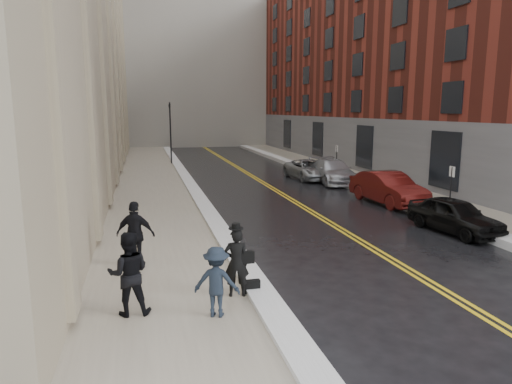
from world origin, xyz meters
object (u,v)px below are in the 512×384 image
car_silver_near (333,171)px  pedestrian_b (217,282)px  car_silver_far (309,169)px  pedestrian_c (136,234)px  car_maroon (388,188)px  pedestrian_a (129,274)px  car_black (454,215)px  pedestrian_main (236,263)px

car_silver_near → pedestrian_b: (-10.23, -17.47, 0.19)m
car_silver_far → pedestrian_c: pedestrian_c is taller
car_maroon → pedestrian_a: pedestrian_a is taller
car_black → pedestrian_b: bearing=-160.2°
car_silver_far → pedestrian_a: bearing=-124.2°
car_silver_far → pedestrian_b: size_ratio=2.96×
car_silver_near → pedestrian_main: 19.10m
pedestrian_c → pedestrian_b: bearing=135.3°
car_silver_near → pedestrian_c: 18.25m
car_maroon → pedestrian_main: 13.64m
pedestrian_a → pedestrian_main: bearing=-168.4°
car_maroon → pedestrian_a: 15.75m
car_black → pedestrian_c: pedestrian_c is taller
car_black → car_silver_near: (0.33, 12.27, 0.07)m
car_maroon → pedestrian_b: bearing=-138.1°
car_black → pedestrian_main: (-9.27, -4.23, 0.32)m
pedestrian_main → pedestrian_b: size_ratio=1.07×
pedestrian_b → pedestrian_c: (-1.74, 3.69, 0.18)m
car_black → car_maroon: car_maroon is taller
pedestrian_b → pedestrian_c: size_ratio=0.82×
pedestrian_main → pedestrian_c: pedestrian_c is taller
car_maroon → pedestrian_b: (-10.23, -10.65, 0.14)m
pedestrian_main → car_black: bearing=-148.2°
car_silver_near → car_silver_far: car_silver_near is taller
car_maroon → pedestrian_c: pedestrian_c is taller
car_silver_near → pedestrian_b: size_ratio=3.26×
car_black → car_maroon: size_ratio=0.82×
pedestrian_main → car_silver_far: bearing=-108.0°
car_black → pedestrian_b: 11.18m
car_black → pedestrian_a: 12.64m
car_silver_far → pedestrian_main: 20.33m
pedestrian_b → car_maroon: bearing=-113.5°
car_maroon → pedestrian_a: (-12.08, -10.11, 0.29)m
pedestrian_a → pedestrian_c: 3.15m
car_silver_far → pedestrian_main: pedestrian_main is taller
car_silver_near → pedestrian_b: pedestrian_b is taller
pedestrian_c → car_black: bearing=-152.6°
pedestrian_a → pedestrian_c: bearing=-90.0°
car_black → car_silver_far: car_black is taller
car_silver_far → pedestrian_b: bearing=-119.3°
car_silver_far → car_silver_near: bearing=-67.2°
car_black → pedestrian_main: pedestrian_main is taller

